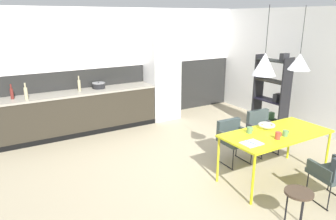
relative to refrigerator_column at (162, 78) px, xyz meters
name	(u,v)px	position (x,y,z in m)	size (l,w,h in m)	color
ground_plane	(218,177)	(-0.78, -3.10, -0.98)	(9.15, 9.15, 0.00)	tan
back_wall_splashback_dark	(127,93)	(-0.78, 0.36, -0.33)	(6.34, 0.12, 1.31)	black
back_wall_panel_upper	(125,37)	(-0.78, 0.36, 0.98)	(6.34, 0.12, 1.31)	white
kitchen_counter	(78,113)	(-2.09, 0.00, -0.53)	(3.45, 0.63, 0.90)	#2E291F
refrigerator_column	(162,78)	(0.00, 0.00, 0.00)	(0.72, 0.60, 1.97)	silver
dining_table	(276,136)	(-0.07, -3.55, -0.28)	(1.68, 0.79, 0.76)	gold
armchair_corner_seat	(233,135)	(-0.20, -2.78, -0.50)	(0.50, 0.49, 0.73)	#333F3D
armchair_far_side	(262,127)	(0.52, -2.74, -0.50)	(0.52, 0.50, 0.78)	#333F3D
fruit_bowl	(267,125)	(-0.04, -3.33, -0.18)	(0.26, 0.26, 0.07)	silver
open_book	(252,143)	(-0.69, -3.67, -0.22)	(0.27, 0.22, 0.02)	white
mug_wide_latte	(250,130)	(-0.42, -3.35, -0.18)	(0.13, 0.08, 0.09)	#5B8456
mug_short_terracotta	(285,133)	(-0.06, -3.71, -0.18)	(0.12, 0.07, 0.09)	#5B8456
mug_glass_clear	(278,135)	(-0.25, -3.73, -0.17)	(0.12, 0.07, 0.11)	#B23D33
cooking_pot	(99,85)	(-1.55, 0.10, -0.02)	(0.29, 0.29, 0.15)	black
bottle_vinegar_dark	(79,85)	(-1.99, 0.06, 0.05)	(0.06, 0.06, 0.32)	tan
bottle_spice_small	(26,93)	(-3.06, -0.16, 0.05)	(0.07, 0.07, 0.33)	tan
bottle_wine_green	(12,93)	(-3.29, 0.04, 0.03)	(0.06, 0.06, 0.29)	maroon
side_stool	(299,195)	(-0.75, -4.50, -0.56)	(0.33, 0.33, 0.47)	#423326
open_shelf_unit	(272,92)	(1.55, -2.03, -0.12)	(0.30, 0.78, 1.71)	black
pendant_lamp_over_table_near	(265,64)	(-0.40, -3.51, 0.82)	(0.32, 0.32, 0.92)	black
pendant_lamp_over_table_far	(299,62)	(0.27, -3.55, 0.81)	(0.32, 0.32, 0.90)	black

